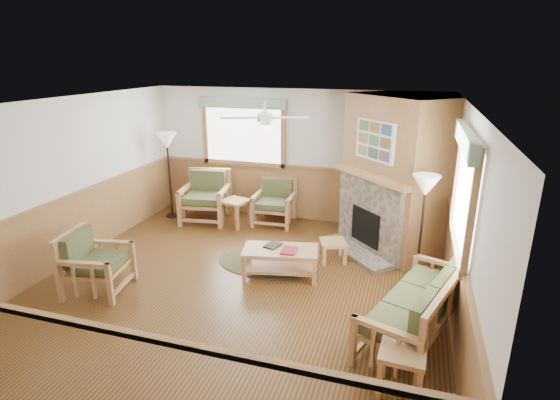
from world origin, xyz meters
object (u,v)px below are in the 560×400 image
(coffee_table, at_px, (281,262))
(end_table_sofa, at_px, (401,372))
(armchair_back_left, at_px, (205,197))
(end_table_chairs, at_px, (236,213))
(floor_lamp_left, at_px, (170,175))
(armchair_back_right, at_px, (274,203))
(floor_lamp_right, at_px, (421,231))
(sofa, at_px, (418,303))
(armchair_left, at_px, (97,262))
(footstool, at_px, (333,251))

(coffee_table, distance_m, end_table_sofa, 2.80)
(armchair_back_left, bearing_deg, end_table_sofa, -53.33)
(end_table_chairs, xyz_separation_m, floor_lamp_left, (-1.53, 0.11, 0.64))
(armchair_back_right, height_order, floor_lamp_left, floor_lamp_left)
(armchair_back_left, bearing_deg, floor_lamp_left, 169.04)
(floor_lamp_right, bearing_deg, armchair_back_right, 147.89)
(sofa, bearing_deg, end_table_chairs, -109.02)
(armchair_back_left, height_order, coffee_table, armchair_back_left)
(armchair_left, relative_size, end_table_sofa, 1.80)
(armchair_left, height_order, footstool, armchair_left)
(sofa, bearing_deg, floor_lamp_right, -160.85)
(coffee_table, xyz_separation_m, end_table_sofa, (1.91, -2.05, 0.02))
(end_table_sofa, bearing_deg, armchair_back_left, 136.37)
(armchair_left, bearing_deg, floor_lamp_left, 0.89)
(coffee_table, relative_size, end_table_chairs, 2.11)
(end_table_chairs, bearing_deg, footstool, -25.29)
(sofa, relative_size, armchair_back_left, 1.91)
(coffee_table, xyz_separation_m, floor_lamp_left, (-3.05, 1.92, 0.68))
(end_table_sofa, xyz_separation_m, floor_lamp_right, (0.13, 2.43, 0.61))
(coffee_table, height_order, footstool, coffee_table)
(end_table_sofa, bearing_deg, footstool, 113.50)
(armchair_back_right, relative_size, end_table_sofa, 1.76)
(end_table_chairs, distance_m, end_table_sofa, 5.16)
(sofa, distance_m, end_table_chairs, 4.53)
(armchair_back_right, bearing_deg, end_table_sofa, -59.75)
(armchair_left, xyz_separation_m, end_table_sofa, (4.33, -0.84, -0.20))
(end_table_chairs, relative_size, end_table_sofa, 1.08)
(sofa, relative_size, footstool, 4.74)
(coffee_table, xyz_separation_m, footstool, (0.68, 0.77, -0.05))
(armchair_left, bearing_deg, end_table_sofa, -111.32)
(sofa, height_order, floor_lamp_left, floor_lamp_left)
(armchair_back_left, relative_size, end_table_sofa, 2.04)
(coffee_table, xyz_separation_m, floor_lamp_right, (2.04, 0.38, 0.63))
(armchair_back_left, bearing_deg, floor_lamp_right, -29.25)
(footstool, xyz_separation_m, floor_lamp_left, (-3.73, 1.15, 0.73))
(armchair_left, relative_size, floor_lamp_right, 0.53)
(coffee_table, relative_size, floor_lamp_right, 0.67)
(footstool, bearing_deg, armchair_left, -147.51)
(armchair_back_right, bearing_deg, armchair_back_left, -171.94)
(coffee_table, bearing_deg, end_table_sofa, -58.64)
(armchair_left, distance_m, coffee_table, 2.72)
(end_table_sofa, relative_size, floor_lamp_left, 0.28)
(armchair_left, bearing_deg, armchair_back_right, -35.99)
(sofa, height_order, end_table_chairs, sofa)
(sofa, xyz_separation_m, end_table_sofa, (-0.13, -1.06, -0.20))
(floor_lamp_right, bearing_deg, armchair_left, -160.40)
(armchair_back_left, xyz_separation_m, end_table_chairs, (0.72, -0.09, -0.24))
(armchair_back_right, relative_size, floor_lamp_right, 0.52)
(floor_lamp_left, bearing_deg, armchair_back_left, -1.27)
(coffee_table, height_order, floor_lamp_left, floor_lamp_left)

